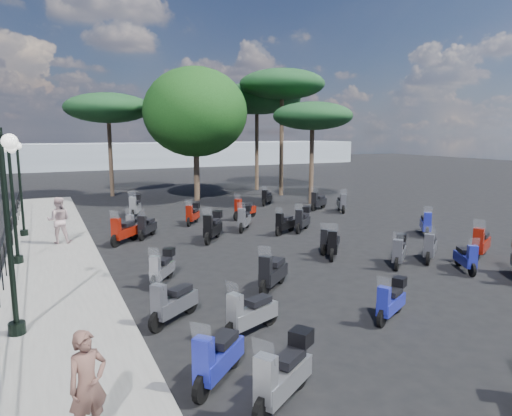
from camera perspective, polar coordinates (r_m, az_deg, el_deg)
name	(u,v)px	position (r m, az deg, el deg)	size (l,w,h in m)	color
ground	(255,257)	(16.26, -0.14, -6.09)	(120.00, 120.00, 0.00)	black
sidewalk	(52,255)	(17.70, -24.10, -5.39)	(3.00, 30.00, 0.15)	slate
railing	(8,237)	(17.36, -28.56, -3.22)	(0.04, 26.04, 1.10)	black
lamp_post_0	(7,220)	(10.52, -28.66, -1.32)	(0.68, 1.19, 4.30)	black
lamp_post_1	(12,194)	(16.46, -28.16, 1.52)	(0.50, 1.14, 3.96)	black
lamp_post_2	(20,181)	(20.80, -27.42, 2.96)	(0.38, 1.15, 3.93)	black
woman	(88,385)	(7.10, -20.29, -20.03)	(0.57, 0.38, 1.56)	brown
pedestrian_far	(59,220)	(18.96, -23.42, -1.42)	(0.87, 0.67, 1.78)	#C3A4A5
scooter_0	(283,375)	(7.78, 3.46, -20.09)	(1.54, 1.10, 1.39)	black
scooter_1	(217,359)	(8.35, -4.84, -18.29)	(1.34, 1.24, 1.37)	black
scooter_2	(173,303)	(10.87, -10.34, -11.66)	(1.43, 1.11, 1.36)	black
scooter_3	(162,268)	(13.65, -11.63, -7.37)	(1.03, 1.29, 1.20)	black
scooter_4	(124,232)	(18.72, -16.17, -2.84)	(1.30, 1.38, 1.42)	black
scooter_5	(137,226)	(20.00, -14.63, -2.17)	(1.23, 1.13, 1.25)	black
scooter_6	(251,314)	(10.15, -0.69, -13.14)	(1.58, 0.84, 1.33)	black
scooter_7	(391,301)	(11.36, 16.52, -11.11)	(1.35, 0.86, 1.18)	black
scooter_8	(272,273)	(12.79, 2.06, -8.16)	(1.40, 1.26, 1.41)	black
scooter_9	(213,227)	(18.50, -5.43, -2.42)	(1.28, 1.60, 1.50)	black
scooter_10	(147,227)	(19.51, -13.50, -2.36)	(1.03, 1.42, 1.31)	black
scooter_11	(135,207)	(24.45, -14.88, 0.17)	(0.90, 1.74, 1.45)	black
scooter_13	(399,252)	(15.77, 17.46, -5.24)	(1.30, 1.18, 1.27)	black
scooter_14	(329,241)	(16.95, 9.16, -4.13)	(1.30, 0.92, 1.19)	black
scooter_15	(285,224)	(19.76, 3.60, -2.03)	(1.38, 0.94, 1.25)	black
scooter_16	(244,219)	(20.45, -1.46, -1.39)	(1.15, 1.47, 1.36)	black
scooter_17	(193,215)	(22.01, -7.92, -0.81)	(1.03, 1.36, 1.25)	black
scooter_19	(430,248)	(16.70, 20.91, -4.69)	(1.35, 1.13, 1.32)	black
scooter_20	(333,245)	(16.27, 9.59, -4.53)	(1.12, 1.39, 1.34)	black
scooter_21	(303,220)	(20.35, 5.85, -1.51)	(1.35, 1.27, 1.34)	black
scooter_22	(244,210)	(23.10, -1.46, -0.22)	(1.58, 0.96, 1.38)	black
scooter_23	(267,198)	(27.54, 1.36, 1.25)	(1.14, 1.19, 1.24)	black
scooter_25	(466,259)	(15.91, 24.77, -5.77)	(0.86, 1.39, 1.21)	black
scooter_26	(481,244)	(17.78, 26.29, -4.04)	(1.68, 1.04, 1.47)	black
scooter_27	(426,224)	(20.83, 20.45, -1.92)	(1.15, 1.38, 1.35)	black
scooter_28	(342,204)	(25.60, 10.65, 0.54)	(0.92, 1.55, 1.34)	black
scooter_29	(318,202)	(26.07, 7.79, 0.79)	(1.51, 1.00, 1.35)	black
broadleaf_tree	(195,112)	(29.41, -7.58, 11.77)	(6.55, 6.55, 8.38)	#38281E
pine_0	(257,99)	(34.82, 0.11, 13.48)	(6.60, 6.60, 7.98)	#38281E
pine_1	(282,85)	(31.91, 3.27, 15.13)	(5.78, 5.78, 8.57)	#38281E
pine_2	(108,108)	(32.76, -18.01, 11.77)	(5.72, 5.72, 6.96)	#38281E
pine_3	(312,116)	(28.15, 7.07, 11.30)	(4.82, 4.82, 6.17)	#38281E
distant_hills	(99,156)	(59.62, -19.03, 6.19)	(70.00, 8.00, 3.00)	gray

